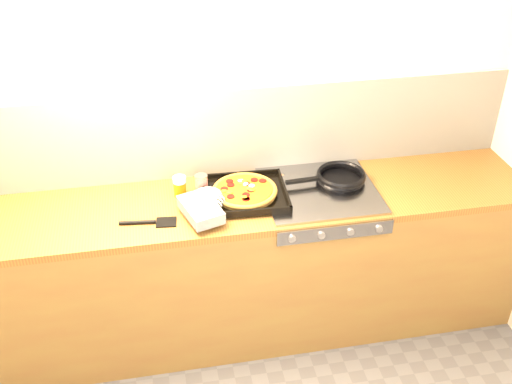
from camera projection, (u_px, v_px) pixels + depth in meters
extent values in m
plane|color=beige|center=(227.00, 115.00, 3.20)|extent=(3.20, 0.00, 3.20)
cube|color=silver|center=(227.00, 133.00, 3.24)|extent=(3.20, 0.02, 0.50)
cube|color=brown|center=(238.00, 269.00, 3.39)|extent=(3.20, 0.60, 0.86)
cube|color=brown|center=(237.00, 203.00, 3.15)|extent=(3.20, 0.60, 0.04)
cube|color=gray|center=(335.00, 232.00, 2.99)|extent=(0.60, 0.03, 0.08)
cylinder|color=#A5A5AA|center=(292.00, 238.00, 2.94)|extent=(0.04, 0.02, 0.04)
cylinder|color=#A5A5AA|center=(321.00, 235.00, 2.96)|extent=(0.04, 0.02, 0.04)
cylinder|color=#A5A5AA|center=(350.00, 232.00, 2.99)|extent=(0.04, 0.02, 0.04)
cylinder|color=#A5A5AA|center=(379.00, 228.00, 3.01)|extent=(0.04, 0.02, 0.04)
cube|color=gray|center=(319.00, 191.00, 3.20)|extent=(0.60, 0.56, 0.02)
cube|color=black|center=(245.00, 195.00, 3.14)|extent=(0.45, 0.40, 0.01)
cube|color=black|center=(240.00, 174.00, 3.28)|extent=(0.44, 0.03, 0.02)
cube|color=black|center=(249.00, 212.00, 2.98)|extent=(0.44, 0.03, 0.02)
cube|color=black|center=(285.00, 189.00, 3.15)|extent=(0.03, 0.38, 0.02)
cube|color=black|center=(204.00, 195.00, 3.10)|extent=(0.03, 0.38, 0.02)
cylinder|color=#AE7E32|center=(245.00, 192.00, 3.13)|extent=(0.34, 0.34, 0.02)
torus|color=#AE7E32|center=(245.00, 190.00, 3.12)|extent=(0.36, 0.36, 0.03)
cylinder|color=orange|center=(245.00, 190.00, 3.12)|extent=(0.30, 0.30, 0.01)
cylinder|color=maroon|center=(251.00, 190.00, 3.11)|extent=(0.04, 0.04, 0.01)
cylinder|color=maroon|center=(230.00, 181.00, 3.18)|extent=(0.04, 0.04, 0.01)
cylinder|color=maroon|center=(246.00, 199.00, 3.04)|extent=(0.04, 0.04, 0.01)
cylinder|color=maroon|center=(224.00, 189.00, 3.12)|extent=(0.04, 0.04, 0.01)
cylinder|color=maroon|center=(254.00, 180.00, 3.19)|extent=(0.04, 0.04, 0.01)
cylinder|color=maroon|center=(246.00, 184.00, 3.16)|extent=(0.04, 0.04, 0.01)
cylinder|color=maroon|center=(231.00, 196.00, 3.06)|extent=(0.04, 0.04, 0.01)
cylinder|color=maroon|center=(263.00, 181.00, 3.19)|extent=(0.04, 0.04, 0.01)
cylinder|color=maroon|center=(246.00, 199.00, 3.04)|extent=(0.04, 0.04, 0.01)
cylinder|color=maroon|center=(246.00, 195.00, 3.07)|extent=(0.04, 0.04, 0.01)
cylinder|color=maroon|center=(231.00, 185.00, 3.15)|extent=(0.04, 0.04, 0.01)
ellipsoid|color=yellow|center=(229.00, 192.00, 3.09)|extent=(0.04, 0.02, 0.01)
ellipsoid|color=yellow|center=(224.00, 191.00, 3.10)|extent=(0.04, 0.02, 0.01)
ellipsoid|color=yellow|center=(242.00, 183.00, 3.16)|extent=(0.04, 0.02, 0.01)
ellipsoid|color=yellow|center=(240.00, 179.00, 3.20)|extent=(0.04, 0.02, 0.01)
ellipsoid|color=yellow|center=(244.00, 197.00, 3.05)|extent=(0.04, 0.02, 0.01)
ellipsoid|color=yellow|center=(252.00, 190.00, 3.11)|extent=(0.04, 0.02, 0.01)
ellipsoid|color=yellow|center=(249.00, 188.00, 3.12)|extent=(0.04, 0.02, 0.01)
ellipsoid|color=yellow|center=(230.00, 193.00, 3.08)|extent=(0.04, 0.02, 0.01)
ellipsoid|color=yellow|center=(244.00, 181.00, 3.18)|extent=(0.04, 0.02, 0.01)
ellipsoid|color=silver|center=(241.00, 180.00, 3.19)|extent=(0.03, 0.03, 0.01)
ellipsoid|color=silver|center=(246.00, 184.00, 3.16)|extent=(0.03, 0.03, 0.01)
ellipsoid|color=silver|center=(252.00, 186.00, 3.14)|extent=(0.03, 0.03, 0.01)
cube|color=black|center=(201.00, 210.00, 2.96)|extent=(0.23, 0.30, 0.06)
ellipsoid|color=black|center=(208.00, 196.00, 3.06)|extent=(0.16, 0.16, 0.06)
cylinder|color=black|center=(216.00, 205.00, 3.00)|extent=(0.10, 0.12, 0.06)
cylinder|color=black|center=(341.00, 180.00, 3.27)|extent=(0.26, 0.26, 0.01)
torus|color=black|center=(341.00, 176.00, 3.25)|extent=(0.29, 0.29, 0.03)
cube|color=black|center=(303.00, 180.00, 3.21)|extent=(0.20, 0.03, 0.02)
cylinder|color=maroon|center=(201.00, 183.00, 3.18)|extent=(0.08, 0.08, 0.09)
cylinder|color=#B2B2B7|center=(201.00, 176.00, 3.16)|extent=(0.08, 0.08, 0.01)
cylinder|color=#B2B2B7|center=(202.00, 191.00, 3.21)|extent=(0.08, 0.08, 0.01)
cylinder|color=orange|center=(180.00, 189.00, 3.15)|extent=(0.08, 0.08, 0.09)
cylinder|color=silver|center=(179.00, 180.00, 3.12)|extent=(0.08, 0.08, 0.03)
cylinder|color=#B7724E|center=(255.00, 176.00, 3.32)|extent=(0.26, 0.05, 0.02)
ellipsoid|color=#B7724E|center=(280.00, 176.00, 3.32)|extent=(0.06, 0.05, 0.02)
cube|color=black|center=(166.00, 222.00, 2.96)|extent=(0.11, 0.10, 0.01)
cylinder|color=black|center=(137.00, 222.00, 2.95)|extent=(0.18, 0.04, 0.02)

